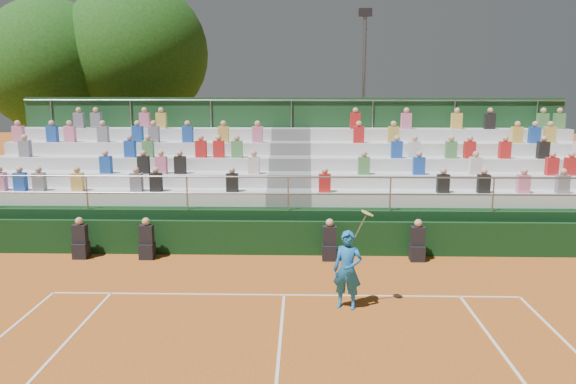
{
  "coord_description": "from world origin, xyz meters",
  "views": [
    {
      "loc": [
        0.41,
        -12.48,
        4.86
      ],
      "look_at": [
        0.0,
        3.5,
        1.8
      ],
      "focal_mm": 35.0,
      "sensor_mm": 36.0,
      "label": 1
    }
  ],
  "objects_px": {
    "tennis_player": "(348,270)",
    "tree_east": "(136,53)",
    "tree_west": "(51,66)",
    "floodlight_mast": "(364,86)"
  },
  "relations": [
    {
      "from": "tennis_player",
      "to": "tree_east",
      "type": "distance_m",
      "value": 17.87
    },
    {
      "from": "tree_west",
      "to": "tree_east",
      "type": "height_order",
      "value": "tree_east"
    },
    {
      "from": "tree_east",
      "to": "floodlight_mast",
      "type": "height_order",
      "value": "tree_east"
    },
    {
      "from": "tennis_player",
      "to": "tree_west",
      "type": "xyz_separation_m",
      "value": [
        -12.39,
        13.86,
        4.8
      ]
    },
    {
      "from": "tennis_player",
      "to": "tree_west",
      "type": "bearing_deg",
      "value": 131.79
    },
    {
      "from": "tennis_player",
      "to": "tree_east",
      "type": "relative_size",
      "value": 0.23
    },
    {
      "from": "tennis_player",
      "to": "tree_east",
      "type": "bearing_deg",
      "value": 120.67
    },
    {
      "from": "tennis_player",
      "to": "floodlight_mast",
      "type": "relative_size",
      "value": 0.27
    },
    {
      "from": "tennis_player",
      "to": "tree_west",
      "type": "relative_size",
      "value": 0.25
    },
    {
      "from": "tree_west",
      "to": "tennis_player",
      "type": "bearing_deg",
      "value": -48.21
    }
  ]
}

